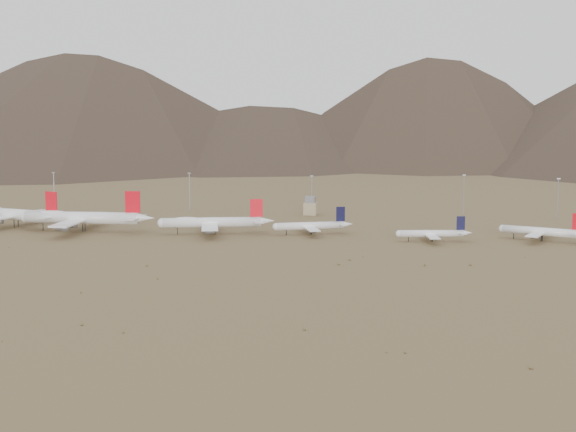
% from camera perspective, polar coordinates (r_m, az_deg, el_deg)
% --- Properties ---
extents(ground, '(3000.00, 3000.00, 0.00)m').
position_cam_1_polar(ground, '(405.26, -4.98, -2.04)').
color(ground, olive).
rests_on(ground, ground).
extents(mountain_ridge, '(4400.00, 1000.00, 300.00)m').
position_cam_1_polar(mountain_ridge, '(1293.07, 5.17, 11.28)').
color(mountain_ridge, '#4D3C2E').
rests_on(mountain_ridge, ground).
extents(widebody_west, '(71.71, 56.83, 21.93)m').
position_cam_1_polar(widebody_west, '(487.84, -18.87, 0.12)').
color(widebody_west, white).
rests_on(widebody_west, ground).
extents(widebody_centre, '(77.68, 59.60, 23.06)m').
position_cam_1_polar(widebody_centre, '(459.33, -14.44, -0.10)').
color(widebody_centre, white).
rests_on(widebody_centre, ground).
extents(widebody_east, '(62.38, 49.29, 18.98)m').
position_cam_1_polar(widebody_east, '(438.36, -5.41, -0.44)').
color(widebody_east, white).
rests_on(widebody_east, ground).
extents(narrowbody_a, '(42.77, 32.03, 14.82)m').
position_cam_1_polar(narrowbody_a, '(435.80, 1.71, -0.69)').
color(narrowbody_a, white).
rests_on(narrowbody_a, ground).
extents(narrowbody_b, '(39.44, 28.86, 13.15)m').
position_cam_1_polar(narrowbody_b, '(418.80, 10.27, -1.23)').
color(narrowbody_b, white).
rests_on(narrowbody_b, ground).
extents(narrowbody_c, '(44.91, 33.63, 15.56)m').
position_cam_1_polar(narrowbody_c, '(433.78, 17.67, -1.06)').
color(narrowbody_c, white).
rests_on(narrowbody_c, ground).
extents(control_tower, '(8.00, 8.00, 12.00)m').
position_cam_1_polar(control_tower, '(515.33, 1.60, 0.67)').
color(control_tower, tan).
rests_on(control_tower, ground).
extents(mast_far_west, '(2.00, 0.60, 25.70)m').
position_cam_1_polar(mast_far_west, '(561.23, -16.30, 1.85)').
color(mast_far_west, gray).
rests_on(mast_far_west, ground).
extents(mast_west, '(2.00, 0.60, 25.70)m').
position_cam_1_polar(mast_west, '(537.46, -7.02, 1.86)').
color(mast_west, gray).
rests_on(mast_west, ground).
extents(mast_centre, '(2.00, 0.60, 25.70)m').
position_cam_1_polar(mast_centre, '(511.93, 1.70, 1.62)').
color(mast_centre, gray).
rests_on(mast_centre, ground).
extents(mast_east, '(2.00, 0.60, 25.70)m').
position_cam_1_polar(mast_east, '(531.19, 12.38, 1.67)').
color(mast_east, gray).
rests_on(mast_east, ground).
extents(mast_far_east, '(2.00, 0.60, 25.70)m').
position_cam_1_polar(mast_far_east, '(519.92, 18.64, 1.31)').
color(mast_far_east, gray).
rests_on(mast_far_east, ground).
extents(desert_scrub, '(440.11, 168.56, 0.91)m').
position_cam_1_polar(desert_scrub, '(308.82, -6.03, -5.07)').
color(desert_scrub, brown).
rests_on(desert_scrub, ground).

